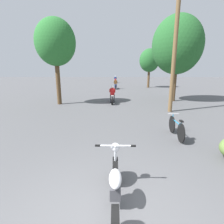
{
  "coord_description": "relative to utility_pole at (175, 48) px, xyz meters",
  "views": [
    {
      "loc": [
        0.19,
        -2.41,
        2.58
      ],
      "look_at": [
        0.06,
        4.47,
        0.9
      ],
      "focal_mm": 28.0,
      "sensor_mm": 36.0,
      "label": 1
    }
  ],
  "objects": [
    {
      "name": "motorcycle_foreground",
      "position": [
        -3.43,
        -7.84,
        -3.37
      ],
      "size": [
        0.87,
        2.11,
        1.02
      ],
      "color": "black",
      "rests_on": "ground"
    },
    {
      "name": "bicycle_parked",
      "position": [
        -1.06,
        -4.28,
        -3.4
      ],
      "size": [
        0.44,
        1.75,
        0.83
      ],
      "color": "black",
      "rests_on": "ground"
    },
    {
      "name": "roadside_tree_right_near",
      "position": [
        1.41,
        3.84,
        0.65
      ],
      "size": [
        3.93,
        3.54,
        6.71
      ],
      "color": "#513A23",
      "rests_on": "ground"
    },
    {
      "name": "roadside_tree_left",
      "position": [
        -7.69,
        2.29,
        0.63
      ],
      "size": [
        2.87,
        2.58,
        6.1
      ],
      "color": "#513A23",
      "rests_on": "ground"
    },
    {
      "name": "motorcycle_rider_lead",
      "position": [
        -3.67,
        2.85,
        -3.26
      ],
      "size": [
        0.5,
        2.14,
        1.37
      ],
      "color": "black",
      "rests_on": "ground"
    },
    {
      "name": "roadside_tree_right_far",
      "position": [
        1.37,
        15.02,
        0.01
      ],
      "size": [
        2.8,
        2.52,
        5.44
      ],
      "color": "#513A23",
      "rests_on": "ground"
    },
    {
      "name": "motorcycle_rider_far",
      "position": [
        -3.44,
        23.94,
        -3.26
      ],
      "size": [
        0.5,
        2.1,
        1.38
      ],
      "color": "black",
      "rests_on": "ground"
    },
    {
      "name": "motorcycle_rider_mid",
      "position": [
        -3.41,
        13.17,
        -3.27
      ],
      "size": [
        0.5,
        2.14,
        1.37
      ],
      "color": "black",
      "rests_on": "ground"
    },
    {
      "name": "utility_pole",
      "position": [
        0.0,
        0.0,
        0.0
      ],
      "size": [
        1.1,
        0.24,
        7.38
      ],
      "color": "brown",
      "rests_on": "ground"
    }
  ]
}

